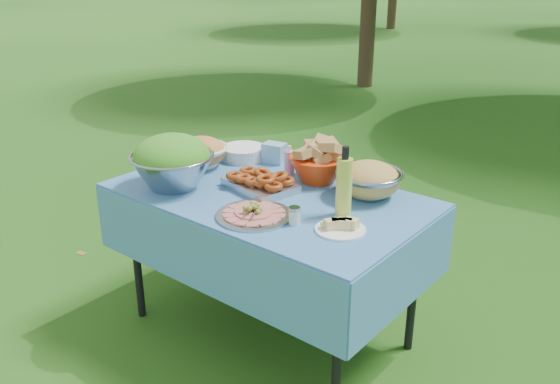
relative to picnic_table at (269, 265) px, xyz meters
The scene contains 14 objects.
ground 0.38m from the picnic_table, ahead, with size 80.00×80.00×0.00m, color black.
picnic_table is the anchor object (origin of this frame).
salad_bowl 0.69m from the picnic_table, 151.03° to the right, with size 0.39×0.39×0.26m, color #96999E, non-canonical shape.
pasta_bowl_white 0.69m from the picnic_table, behind, with size 0.28×0.28×0.16m, color white, non-canonical shape.
plate_stack 0.67m from the picnic_table, 144.90° to the left, with size 0.24×0.24×0.07m, color white.
wipes_box 0.62m from the picnic_table, 125.74° to the left, with size 0.12×0.08×0.10m, color #82B4CF.
sanitizer_bottle 0.54m from the picnic_table, 108.09° to the left, with size 0.05×0.05×0.15m, color pink.
bread_bowl 0.56m from the picnic_table, 73.81° to the left, with size 0.28×0.28×0.19m, color red, non-canonical shape.
pasta_bowl_steel 0.65m from the picnic_table, 35.10° to the left, with size 0.31×0.31×0.17m, color #96999E, non-canonical shape.
fried_tray 0.42m from the picnic_table, 165.64° to the left, with size 0.33×0.23×0.08m, color #B0B0B5.
charcuterie_platter 0.50m from the picnic_table, 62.97° to the right, with size 0.33×0.33×0.07m, color #A1A5A8.
oil_bottle 0.67m from the picnic_table, ahead, with size 0.07×0.07×0.31m, color #B8CB43.
cheese_plate 0.64m from the picnic_table, 14.19° to the right, with size 0.21×0.21×0.06m, color white.
shaker 0.55m from the picnic_table, 32.37° to the right, with size 0.05×0.05×0.08m, color silver.
Camera 1 is at (1.65, -1.95, 1.80)m, focal length 38.00 mm.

